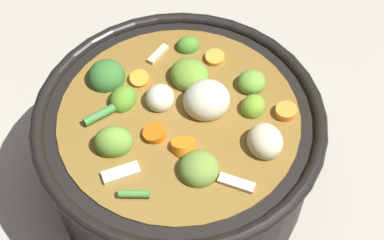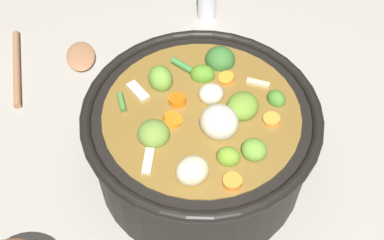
{
  "view_description": "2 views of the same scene",
  "coord_description": "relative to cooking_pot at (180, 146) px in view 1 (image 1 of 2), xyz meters",
  "views": [
    {
      "loc": [
        0.37,
        0.09,
        0.63
      ],
      "look_at": [
        -0.01,
        0.01,
        0.12
      ],
      "focal_mm": 53.55,
      "sensor_mm": 36.0,
      "label": 1
    },
    {
      "loc": [
        0.04,
        0.4,
        0.61
      ],
      "look_at": [
        0.01,
        0.01,
        0.12
      ],
      "focal_mm": 43.86,
      "sensor_mm": 36.0,
      "label": 2
    }
  ],
  "objects": [
    {
      "name": "ground_plane",
      "position": [
        0.0,
        -0.0,
        -0.07
      ],
      "size": [
        1.1,
        1.1,
        0.0
      ],
      "primitive_type": "plane",
      "color": "#9E998E"
    },
    {
      "name": "cooking_pot",
      "position": [
        0.0,
        0.0,
        0.0
      ],
      "size": [
        0.32,
        0.32,
        0.16
      ],
      "color": "black",
      "rests_on": "ground_plane"
    }
  ]
}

